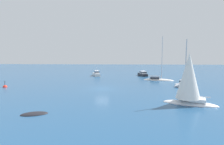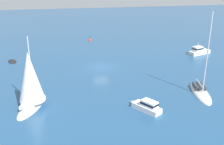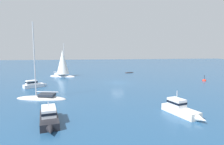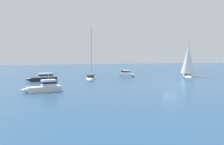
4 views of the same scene
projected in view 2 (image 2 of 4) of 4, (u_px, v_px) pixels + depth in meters
name	position (u px, v px, depth m)	size (l,w,h in m)	color
ground_plane	(101.00, 67.00, 45.66)	(160.00, 160.00, 0.00)	navy
sailboat	(30.00, 82.00, 31.36)	(4.20, 7.06, 8.88)	white
skiff	(12.00, 62.00, 48.28)	(2.20, 3.16, 0.47)	black
launch	(147.00, 106.00, 31.15)	(3.28, 4.21, 1.36)	white
launch_1	(200.00, 51.00, 52.56)	(5.66, 2.88, 2.54)	silver
sailboat_1	(200.00, 92.00, 35.84)	(3.50, 7.55, 11.28)	silver
channel_buoy	(90.00, 40.00, 63.44)	(0.85, 0.85, 1.69)	red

